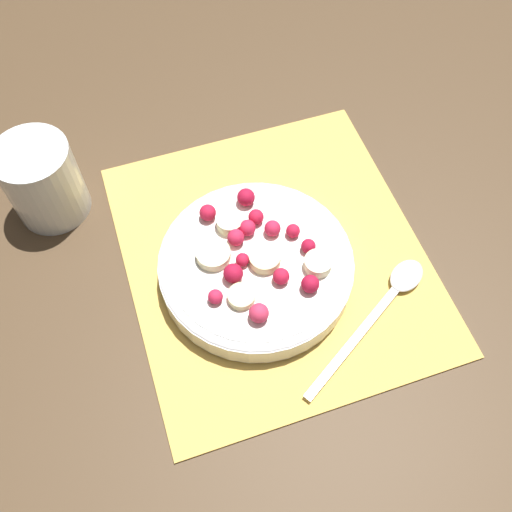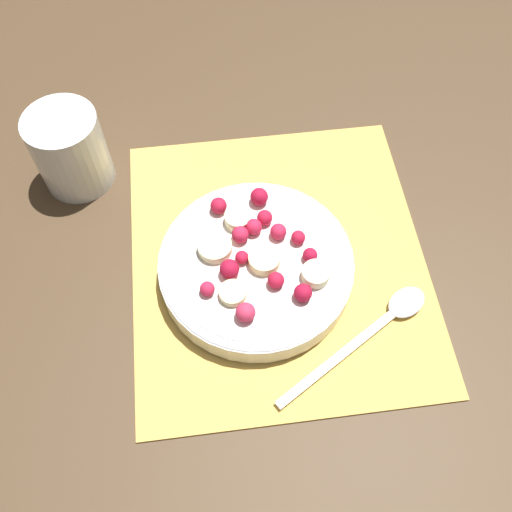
{
  "view_description": "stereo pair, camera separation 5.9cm",
  "coord_description": "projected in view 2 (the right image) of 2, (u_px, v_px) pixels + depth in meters",
  "views": [
    {
      "loc": [
        0.3,
        -0.12,
        0.55
      ],
      "look_at": [
        0.02,
        -0.03,
        0.04
      ],
      "focal_mm": 40.0,
      "sensor_mm": 36.0,
      "label": 1
    },
    {
      "loc": [
        0.32,
        -0.07,
        0.55
      ],
      "look_at": [
        0.02,
        -0.03,
        0.04
      ],
      "focal_mm": 40.0,
      "sensor_mm": 36.0,
      "label": 2
    }
  ],
  "objects": [
    {
      "name": "ground_plane",
      "position": [
        278.0,
        260.0,
        0.64
      ],
      "size": [
        3.0,
        3.0,
        0.0
      ],
      "primitive_type": "plane",
      "color": "#4C3823"
    },
    {
      "name": "fruit_bowl",
      "position": [
        256.0,
        264.0,
        0.61
      ],
      "size": [
        0.21,
        0.21,
        0.05
      ],
      "color": "white",
      "rests_on": "placemat"
    },
    {
      "name": "spoon",
      "position": [
        384.0,
        320.0,
        0.59
      ],
      "size": [
        0.12,
        0.18,
        0.01
      ],
      "rotation": [
        0.0,
        0.0,
        2.12
      ],
      "color": "silver",
      "rests_on": "placemat"
    },
    {
      "name": "placemat",
      "position": [
        278.0,
        259.0,
        0.64
      ],
      "size": [
        0.36,
        0.33,
        0.01
      ],
      "color": "#E0B251",
      "rests_on": "ground_plane"
    },
    {
      "name": "drinking_glass",
      "position": [
        70.0,
        150.0,
        0.66
      ],
      "size": [
        0.08,
        0.08,
        0.1
      ],
      "color": "white",
      "rests_on": "ground_plane"
    }
  ]
}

